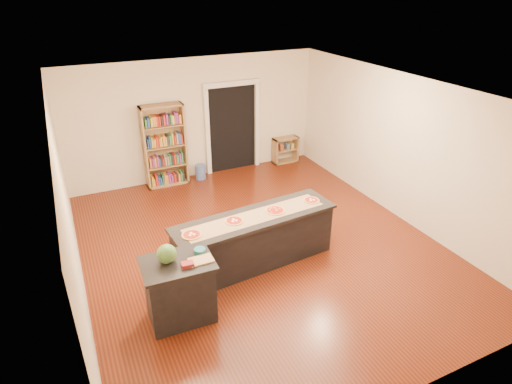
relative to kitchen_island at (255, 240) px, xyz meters
name	(u,v)px	position (x,y,z in m)	size (l,w,h in m)	color
room	(261,175)	(0.31, 0.42, 0.94)	(6.00, 7.00, 2.80)	beige
doorway	(232,123)	(1.21, 3.88, 0.74)	(1.40, 0.09, 2.21)	black
kitchen_island	(255,240)	(0.00, 0.00, 0.00)	(2.76, 0.75, 0.91)	black
side_counter	(180,290)	(-1.49, -0.73, 0.02)	(0.96, 0.70, 0.95)	black
bookshelf	(165,146)	(-0.52, 3.70, 0.49)	(0.95, 0.34, 1.89)	#9F7B4D
low_shelf	(285,150)	(2.62, 3.72, -0.13)	(0.67, 0.29, 0.67)	#9F7B4D
waste_bin	(201,172)	(0.26, 3.65, -0.28)	(0.25, 0.25, 0.36)	#4961A4
kraft_paper	(256,217)	(0.00, -0.02, 0.45)	(2.40, 0.43, 0.00)	#9E7751
watermelon	(167,254)	(-1.60, -0.68, 0.62)	(0.26, 0.26, 0.26)	#144214
cutting_board	(201,260)	(-1.19, -0.84, 0.50)	(0.32, 0.21, 0.02)	tan
package_red	(188,265)	(-1.39, -0.88, 0.52)	(0.16, 0.12, 0.06)	maroon
package_teal	(200,251)	(-1.14, -0.65, 0.52)	(0.16, 0.16, 0.06)	#195966
pizza_a	(192,235)	(-1.10, -0.12, 0.47)	(0.31, 0.31, 0.02)	tan
pizza_b	(234,221)	(-0.37, -0.01, 0.47)	(0.30, 0.30, 0.02)	tan
pizza_c	(275,210)	(0.37, 0.01, 0.47)	(0.31, 0.31, 0.02)	tan
pizza_d	(312,200)	(1.10, 0.06, 0.47)	(0.27, 0.27, 0.02)	tan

